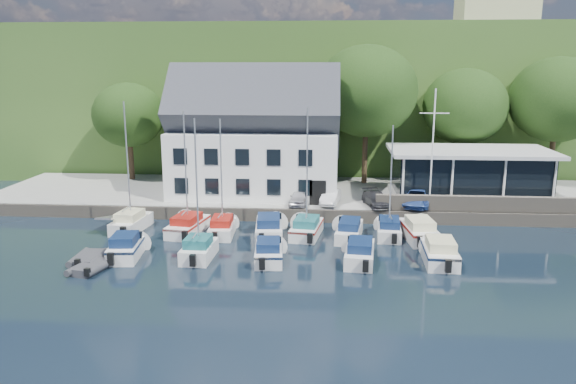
% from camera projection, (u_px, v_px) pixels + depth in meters
% --- Properties ---
extents(ground, '(180.00, 180.00, 0.00)m').
position_uv_depth(ground, '(338.00, 274.00, 32.70)').
color(ground, black).
rests_on(ground, ground).
extents(quay, '(60.00, 13.00, 1.00)m').
position_uv_depth(quay, '(336.00, 197.00, 49.60)').
color(quay, '#989892').
rests_on(quay, ground).
extents(quay_face, '(60.00, 0.30, 1.00)m').
position_uv_depth(quay_face, '(337.00, 216.00, 43.28)').
color(quay_face, '#71685A').
rests_on(quay_face, ground).
extents(hillside, '(160.00, 75.00, 16.00)m').
position_uv_depth(hillside, '(334.00, 89.00, 91.20)').
color(hillside, '#32531F').
rests_on(hillside, ground).
extents(field_patch, '(50.00, 30.00, 0.30)m').
position_uv_depth(field_patch, '(381.00, 39.00, 96.59)').
color(field_patch, '#576130').
rests_on(field_patch, hillside).
extents(farmhouse, '(10.40, 7.00, 8.20)m').
position_uv_depth(farmhouse, '(496.00, 4.00, 77.20)').
color(farmhouse, beige).
rests_on(farmhouse, hillside).
extents(harbor_building, '(14.40, 8.20, 8.70)m').
position_uv_depth(harbor_building, '(255.00, 143.00, 48.05)').
color(harbor_building, white).
rests_on(harbor_building, quay).
extents(club_pavilion, '(13.20, 7.20, 4.10)m').
position_uv_depth(club_pavilion, '(469.00, 174.00, 46.79)').
color(club_pavilion, black).
rests_on(club_pavilion, quay).
extents(seawall, '(18.00, 0.50, 1.20)m').
position_uv_depth(seawall, '(495.00, 204.00, 42.56)').
color(seawall, '#71685A').
rests_on(seawall, quay).
extents(gangway, '(1.20, 6.00, 1.40)m').
position_uv_depth(gangway, '(119.00, 225.00, 42.64)').
color(gangway, silver).
rests_on(gangway, ground).
extents(car_silver, '(1.76, 3.59, 1.18)m').
position_uv_depth(car_silver, '(300.00, 197.00, 44.81)').
color(car_silver, silver).
rests_on(car_silver, quay).
extents(car_white, '(1.79, 3.71, 1.17)m').
position_uv_depth(car_white, '(331.00, 197.00, 44.95)').
color(car_white, silver).
rests_on(car_white, quay).
extents(car_dgrey, '(2.44, 4.12, 1.12)m').
position_uv_depth(car_dgrey, '(376.00, 199.00, 44.36)').
color(car_dgrey, '#2A2A2F').
rests_on(car_dgrey, quay).
extents(car_blue, '(2.64, 4.37, 1.40)m').
position_uv_depth(car_blue, '(417.00, 197.00, 44.37)').
color(car_blue, '#2F4D91').
rests_on(car_blue, quay).
extents(flagpole, '(2.21, 0.20, 9.20)m').
position_uv_depth(flagpole, '(432.00, 150.00, 42.81)').
color(flagpole, white).
rests_on(flagpole, quay).
extents(tree_0, '(6.81, 6.81, 9.30)m').
position_uv_depth(tree_0, '(129.00, 131.00, 53.89)').
color(tree_0, black).
rests_on(tree_0, quay).
extents(tree_1, '(7.25, 7.25, 9.91)m').
position_uv_depth(tree_1, '(206.00, 128.00, 54.36)').
color(tree_1, black).
rests_on(tree_1, quay).
extents(tree_2, '(7.38, 7.38, 10.09)m').
position_uv_depth(tree_2, '(297.00, 129.00, 52.65)').
color(tree_2, black).
rests_on(tree_2, quay).
extents(tree_3, '(9.34, 9.34, 12.77)m').
position_uv_depth(tree_3, '(366.00, 115.00, 51.73)').
color(tree_3, black).
rests_on(tree_3, quay).
extents(tree_4, '(7.80, 7.80, 10.66)m').
position_uv_depth(tree_4, '(464.00, 126.00, 52.32)').
color(tree_4, black).
rests_on(tree_4, quay).
extents(tree_5, '(8.56, 8.56, 11.70)m').
position_uv_depth(tree_5, '(555.00, 121.00, 51.33)').
color(tree_5, black).
rests_on(tree_5, quay).
extents(boat_r1_0, '(2.48, 6.13, 9.14)m').
position_uv_depth(boat_r1_0, '(128.00, 169.00, 40.44)').
color(boat_r1_0, silver).
rests_on(boat_r1_0, ground).
extents(boat_r1_1, '(2.99, 6.64, 8.68)m').
position_uv_depth(boat_r1_1, '(186.00, 174.00, 39.79)').
color(boat_r1_1, silver).
rests_on(boat_r1_1, ground).
extents(boat_r1_2, '(2.08, 5.98, 8.22)m').
position_uv_depth(boat_r1_2, '(221.00, 178.00, 39.49)').
color(boat_r1_2, silver).
rests_on(boat_r1_2, ground).
extents(boat_r1_3, '(2.64, 6.76, 1.56)m').
position_uv_depth(boat_r1_3, '(269.00, 226.00, 39.79)').
color(boat_r1_3, silver).
rests_on(boat_r1_3, ground).
extents(boat_r1_4, '(2.80, 6.17, 8.57)m').
position_uv_depth(boat_r1_4, '(307.00, 177.00, 39.12)').
color(boat_r1_4, silver).
rests_on(boat_r1_4, ground).
extents(boat_r1_5, '(2.58, 6.45, 1.37)m').
position_uv_depth(boat_r1_5, '(349.00, 228.00, 39.45)').
color(boat_r1_5, silver).
rests_on(boat_r1_5, ground).
extents(boat_r1_6, '(2.13, 5.79, 8.43)m').
position_uv_depth(boat_r1_6, '(391.00, 178.00, 38.98)').
color(boat_r1_6, silver).
rests_on(boat_r1_6, ground).
extents(boat_r1_7, '(2.80, 6.64, 1.56)m').
position_uv_depth(boat_r1_7, '(419.00, 228.00, 39.12)').
color(boat_r1_7, silver).
rests_on(boat_r1_7, ground).
extents(boat_r2_0, '(2.44, 5.50, 1.57)m').
position_uv_depth(boat_r2_0, '(126.00, 245.00, 35.43)').
color(boat_r2_0, silver).
rests_on(boat_r2_0, ground).
extents(boat_r2_1, '(2.08, 5.08, 9.00)m').
position_uv_depth(boat_r2_1, '(197.00, 189.00, 34.40)').
color(boat_r2_1, silver).
rests_on(boat_r2_1, ground).
extents(boat_r2_2, '(2.29, 5.43, 1.42)m').
position_uv_depth(boat_r2_2, '(269.00, 250.00, 34.81)').
color(boat_r2_2, silver).
rests_on(boat_r2_2, ground).
extents(boat_r2_3, '(2.44, 6.18, 1.44)m').
position_uv_depth(boat_r2_3, '(360.00, 250.00, 34.73)').
color(boat_r2_3, silver).
rests_on(boat_r2_3, ground).
extents(boat_r2_4, '(2.28, 6.12, 1.56)m').
position_uv_depth(boat_r2_4, '(440.00, 250.00, 34.58)').
color(boat_r2_4, silver).
rests_on(boat_r2_4, ground).
extents(dinghy_0, '(1.82, 2.95, 0.68)m').
position_uv_depth(dinghy_0, '(88.00, 257.00, 34.63)').
color(dinghy_0, '#343539').
rests_on(dinghy_0, ground).
extents(dinghy_1, '(2.32, 3.14, 0.66)m').
position_uv_depth(dinghy_1, '(91.00, 266.00, 33.16)').
color(dinghy_1, '#343539').
rests_on(dinghy_1, ground).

